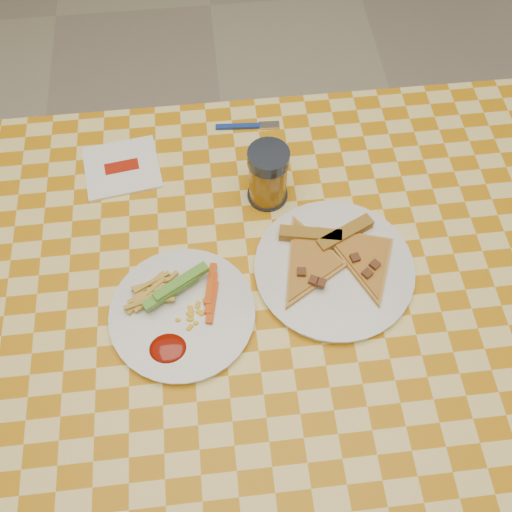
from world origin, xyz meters
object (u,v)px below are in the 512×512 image
at_px(plate_right, 334,269).
at_px(drink_glass, 268,176).
at_px(table, 252,310).
at_px(plate_left, 183,314).

distance_m(plate_right, drink_glass, 0.20).
height_order(table, plate_right, plate_right).
xyz_separation_m(plate_left, plate_right, (0.26, 0.06, 0.00)).
height_order(table, plate_left, plate_left).
distance_m(plate_left, plate_right, 0.27).
relative_size(table, plate_left, 5.48).
relative_size(plate_right, drink_glass, 2.21).
bearing_deg(plate_right, drink_glass, 119.05).
xyz_separation_m(table, drink_glass, (0.05, 0.19, 0.13)).
distance_m(table, plate_right, 0.17).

